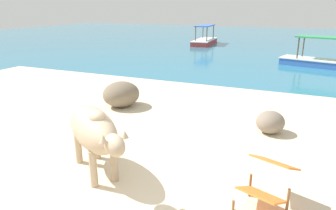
{
  "coord_description": "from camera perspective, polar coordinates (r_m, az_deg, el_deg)",
  "views": [
    {
      "loc": [
        2.36,
        -2.66,
        2.51
      ],
      "look_at": [
        -0.13,
        3.0,
        0.55
      ],
      "focal_mm": 33.09,
      "sensor_mm": 36.0,
      "label": 1
    }
  ],
  "objects": [
    {
      "name": "deck_chair_near",
      "position": [
        4.22,
        17.94,
        -12.96
      ],
      "size": [
        0.76,
        0.9,
        0.68
      ],
      "rotation": [
        0.0,
        0.0,
        4.37
      ],
      "color": "brown",
      "rests_on": "sand_beach"
    },
    {
      "name": "shore_rock_medium",
      "position": [
        6.66,
        18.32,
        -3.0
      ],
      "size": [
        0.73,
        0.76,
        0.46
      ],
      "primitive_type": "ellipsoid",
      "rotation": [
        0.0,
        0.0,
        1.23
      ],
      "color": "gray",
      "rests_on": "sand_beach"
    },
    {
      "name": "cow",
      "position": [
        4.78,
        -13.44,
        -4.51
      ],
      "size": [
        1.77,
        1.45,
        1.08
      ],
      "rotation": [
        0.0,
        0.0,
        5.65
      ],
      "color": "tan",
      "rests_on": "sand_beach"
    },
    {
      "name": "sand_beach",
      "position": [
        4.34,
        -15.32,
        -18.15
      ],
      "size": [
        18.0,
        14.0,
        0.04
      ],
      "primitive_type": "cube",
      "color": "beige",
      "rests_on": "ground"
    },
    {
      "name": "boat_blue",
      "position": [
        15.1,
        26.97,
        7.26
      ],
      "size": [
        3.85,
        2.07,
        1.29
      ],
      "rotation": [
        0.0,
        0.0,
        6.02
      ],
      "color": "#3866B7",
      "rests_on": "water_surface"
    },
    {
      "name": "boat_red",
      "position": [
        22.3,
        6.75,
        11.78
      ],
      "size": [
        1.43,
        3.75,
        1.29
      ],
      "rotation": [
        0.0,
        0.0,
        1.65
      ],
      "color": "#C63833",
      "rests_on": "water_surface"
    },
    {
      "name": "shore_rock_large",
      "position": [
        8.07,
        -8.61,
        1.99
      ],
      "size": [
        1.04,
        1.11,
        0.65
      ],
      "primitive_type": "ellipsoid",
      "rotation": [
        0.0,
        0.0,
        1.42
      ],
      "color": "#756651",
      "rests_on": "sand_beach"
    },
    {
      "name": "water_surface",
      "position": [
        24.9,
        18.53,
        10.94
      ],
      "size": [
        60.0,
        36.0,
        0.03
      ],
      "primitive_type": "cube",
      "color": "teal",
      "rests_on": "ground"
    }
  ]
}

